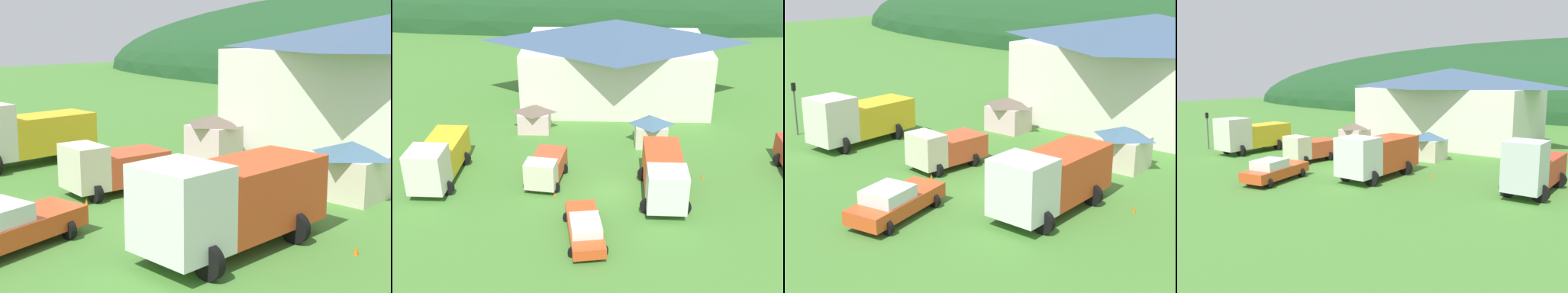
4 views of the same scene
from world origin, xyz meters
TOP-DOWN VIEW (x-y plane):
  - ground_plane at (0.00, 0.00)m, footprint 200.00×200.00m
  - play_shed_cream at (3.07, 7.83)m, footprint 2.83×2.62m
  - play_shed_pink at (-7.09, 10.19)m, footprint 2.96×2.30m
  - heavy_rig_striped at (-12.98, 1.19)m, footprint 3.42×7.44m
  - light_truck_cream at (-5.10, 1.17)m, footprint 3.04×4.86m
  - heavy_rig_white at (3.30, -0.52)m, footprint 3.47×7.15m
  - service_pickup_orange at (-1.97, -5.66)m, footprint 2.94×5.58m
  - traffic_cone_near_pickup at (-4.30, -0.78)m, footprint 0.36×0.36m
  - traffic_cone_mid_row at (6.54, 2.04)m, footprint 0.36×0.36m

SIDE VIEW (x-z plane):
  - ground_plane at x=0.00m, z-range 0.00..0.00m
  - traffic_cone_near_pickup at x=-4.30m, z-range -0.30..0.30m
  - traffic_cone_mid_row at x=6.54m, z-range -0.32..0.32m
  - service_pickup_orange at x=-1.97m, z-range 0.00..1.66m
  - light_truck_cream at x=-5.10m, z-range 0.02..2.37m
  - play_shed_pink at x=-7.09m, z-range 0.04..2.49m
  - play_shed_cream at x=3.07m, z-range 0.04..2.56m
  - heavy_rig_white at x=3.30m, z-range 0.14..3.39m
  - heavy_rig_striped at x=-12.98m, z-range 0.03..3.53m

